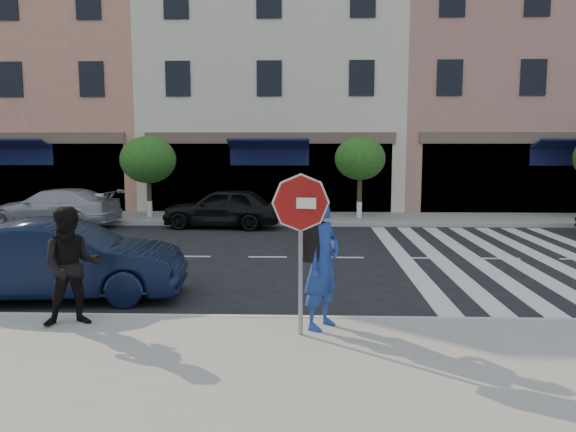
% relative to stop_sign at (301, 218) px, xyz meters
% --- Properties ---
extents(ground, '(120.00, 120.00, 0.00)m').
position_rel_stop_sign_xyz_m(ground, '(-0.93, 2.36, -1.89)').
color(ground, black).
rests_on(ground, ground).
extents(sidewalk_near, '(60.00, 4.50, 0.15)m').
position_rel_stop_sign_xyz_m(sidewalk_near, '(-0.93, -1.39, -1.81)').
color(sidewalk_near, gray).
rests_on(sidewalk_near, ground).
extents(sidewalk_far, '(60.00, 3.00, 0.15)m').
position_rel_stop_sign_xyz_m(sidewalk_far, '(-0.93, 13.36, -1.81)').
color(sidewalk_far, gray).
rests_on(sidewalk_far, ground).
extents(building_west_mid, '(10.00, 9.00, 14.00)m').
position_rel_stop_sign_xyz_m(building_west_mid, '(-11.93, 19.36, 5.11)').
color(building_west_mid, tan).
rests_on(building_west_mid, ground).
extents(building_centre, '(11.00, 9.00, 11.00)m').
position_rel_stop_sign_xyz_m(building_centre, '(-1.43, 19.36, 3.61)').
color(building_centre, beige).
rests_on(building_centre, ground).
extents(building_east_mid, '(13.00, 9.00, 13.00)m').
position_rel_stop_sign_xyz_m(building_east_mid, '(10.57, 19.36, 4.61)').
color(building_east_mid, '#AE7667').
rests_on(building_east_mid, ground).
extents(street_tree_wb, '(2.10, 2.10, 3.06)m').
position_rel_stop_sign_xyz_m(street_tree_wb, '(-5.93, 13.16, 0.42)').
color(street_tree_wb, '#473323').
rests_on(street_tree_wb, sidewalk_far).
extents(street_tree_c, '(1.90, 1.90, 3.04)m').
position_rel_stop_sign_xyz_m(street_tree_c, '(2.07, 13.16, 0.47)').
color(street_tree_c, '#473323').
rests_on(street_tree_c, sidewalk_far).
extents(stop_sign, '(0.83, 0.22, 2.38)m').
position_rel_stop_sign_xyz_m(stop_sign, '(0.00, 0.00, 0.00)').
color(stop_sign, gray).
rests_on(stop_sign, sidewalk_near).
extents(photographer, '(0.81, 0.89, 2.03)m').
position_rel_stop_sign_xyz_m(photographer, '(0.32, 0.36, -0.72)').
color(photographer, navy).
rests_on(photographer, sidewalk_near).
extents(walker, '(1.08, 0.96, 1.85)m').
position_rel_stop_sign_xyz_m(walker, '(-3.52, 0.36, -0.81)').
color(walker, black).
rests_on(walker, sidewalk_near).
extents(car_near_mid, '(4.69, 2.06, 1.50)m').
position_rel_stop_sign_xyz_m(car_near_mid, '(-4.55, 2.30, -1.14)').
color(car_near_mid, black).
rests_on(car_near_mid, ground).
extents(car_far_left, '(4.87, 2.50, 1.35)m').
position_rel_stop_sign_xyz_m(car_far_left, '(-8.85, 11.46, -1.21)').
color(car_far_left, '#A2A1A6').
rests_on(car_far_left, ground).
extents(car_far_mid, '(4.27, 2.05, 1.41)m').
position_rel_stop_sign_xyz_m(car_far_mid, '(-2.86, 11.46, -1.18)').
color(car_far_mid, black).
rests_on(car_far_mid, ground).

